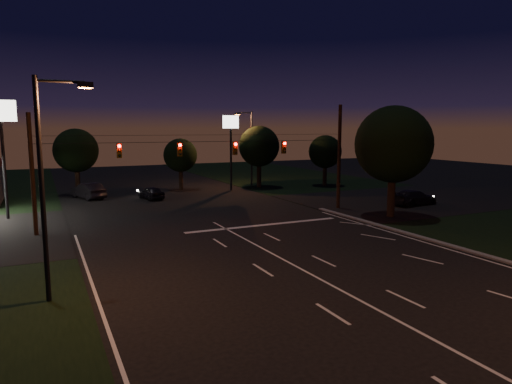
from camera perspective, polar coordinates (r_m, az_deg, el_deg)
ground at (r=22.20m, az=7.41°, el=-10.44°), size 140.00×140.00×0.00m
cross_street_right at (r=46.63m, az=17.50°, el=-1.03°), size 20.00×16.00×0.02m
center_line at (r=17.80m, az=18.32°, el=-15.54°), size 0.14×40.00×0.01m
stop_bar at (r=33.30m, az=1.02°, el=-4.14°), size 12.00×0.50×0.01m
utility_pole_right at (r=40.84m, az=10.19°, el=-2.02°), size 0.30×0.30×9.00m
utility_pole_left at (r=33.40m, az=-25.75°, el=-4.92°), size 0.28×0.28×8.00m
signal_span at (r=34.62m, az=-6.00°, el=5.46°), size 24.00×0.40×1.56m
pole_sign_left_near at (r=39.74m, az=-29.24°, el=6.95°), size 2.20×0.30×9.10m
pole_sign_right at (r=51.50m, az=-3.17°, el=7.11°), size 1.80×0.30×8.40m
street_light_left at (r=19.74m, az=-24.54°, el=2.18°), size 2.20×0.35×9.00m
street_light_right_far at (r=54.65m, az=-0.80°, el=6.13°), size 2.20×0.35×9.00m
tree_right_near at (r=37.45m, az=16.65°, el=5.63°), size 6.00×6.00×8.76m
tree_far_b at (r=51.96m, az=-21.56°, el=4.79°), size 4.60×4.60×6.98m
tree_far_c at (r=52.89m, az=-9.45°, el=4.51°), size 3.80×3.80×5.86m
tree_far_d at (r=54.21m, az=0.34°, el=5.67°), size 4.80×4.80×7.30m
tree_far_e at (r=56.47m, az=8.60°, el=4.95°), size 4.00×4.00×6.18m
car_oncoming_a at (r=46.55m, az=-12.96°, el=-0.09°), size 2.20×3.93×1.26m
car_oncoming_b at (r=48.69m, az=-20.24°, el=0.15°), size 3.14×5.03×1.56m
car_cross at (r=44.16m, az=19.11°, el=-0.66°), size 5.06×2.54×1.41m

